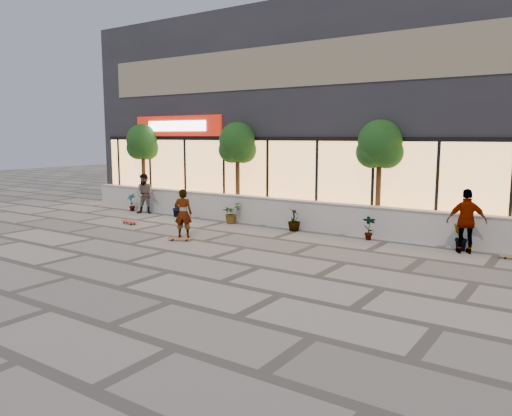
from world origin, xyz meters
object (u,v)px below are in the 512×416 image
Objects in this scene: skateboard_center at (179,239)px; skater_center at (183,213)px; skater_left at (145,194)px; skater_right_near at (467,221)px; tree_midwest at (237,145)px; tree_mideast at (380,147)px; skateboard_left at (129,222)px; tree_west at (143,144)px.

skater_center is at bearing 92.53° from skateboard_center.
skater_left is 0.93× the size of skater_right_near.
skater_center is at bearing -58.36° from skater_left.
skater_right_near is at bearing -8.99° from tree_midwest.
tree_mideast is 5.08× the size of skateboard_center.
skater_left is at bearing -160.51° from tree_midwest.
tree_mideast is 4.37× the size of skateboard_left.
tree_midwest and tree_mideast have the same top height.
tree_west is at bearing 141.34° from skateboard_left.
skateboard_center is at bearing -6.25° from skateboard_left.
tree_mideast is 10.27m from skater_left.
skater_right_near is (8.29, 2.86, 0.12)m from skater_center.
skateboard_left is at bearing 135.15° from skateboard_center.
tree_mideast is at bearing 0.00° from tree_west.
tree_west is 2.09× the size of skater_right_near.
tree_midwest is at bearing 77.31° from skateboard_center.
skateboard_left is (-11.76, -2.13, -0.85)m from skater_right_near.
skater_left is 6.24m from skateboard_center.
skateboard_left reaches higher than skateboard_center.
tree_mideast is at bearing 0.00° from tree_midwest.
skater_center reaches higher than skateboard_center.
skater_left is (-9.96, -1.40, -2.12)m from tree_mideast.
skater_left is 13.15m from skater_right_near.
tree_west is 5.08× the size of skateboard_center.
skater_center is at bearing -78.18° from tree_midwest.
skater_center is (0.90, -4.31, -2.17)m from tree_midwest.
tree_mideast is 7.02m from skater_center.
skateboard_center is (0.29, -0.52, -0.74)m from skater_center.
skateboard_center is at bearing -35.83° from tree_west.
skateboard_center is (1.19, -4.83, -2.91)m from tree_midwest.
skateboard_left is at bearing -125.58° from tree_midwest.
tree_west is at bearing 110.39° from skater_left.
tree_midwest reaches higher than skater_right_near.
skateboard_left is (1.39, -2.19, -0.78)m from skater_left.
skater_left reaches higher than skater_center.
skater_right_near is 2.09× the size of skateboard_left.
skater_center is 2.11× the size of skateboard_center.
skater_left is at bearing -22.37° from skater_right_near.
skater_center is at bearing -33.96° from tree_west.
tree_midwest is 2.26× the size of skater_left.
skateboard_center is 3.96m from skateboard_left.
tree_west is 4.37× the size of skateboard_left.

